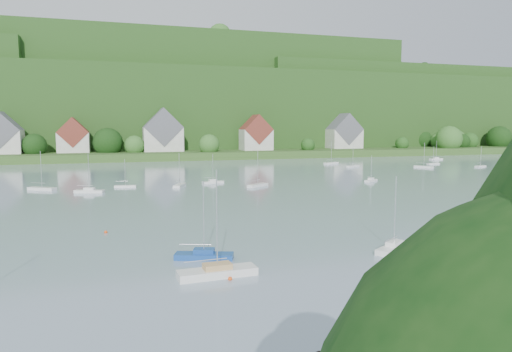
# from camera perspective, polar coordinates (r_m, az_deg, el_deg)

# --- Properties ---
(far_shore_strip) EXTENTS (600.00, 60.00, 3.00)m
(far_shore_strip) POSITION_cam_1_polar(r_m,az_deg,el_deg) (209.41, -13.03, 2.73)
(far_shore_strip) COLOR #325520
(far_shore_strip) RESTS_ON ground
(forested_ridge) EXTENTS (620.00, 181.22, 69.89)m
(forested_ridge) POSITION_cam_1_polar(r_m,az_deg,el_deg) (277.70, -14.02, 7.92)
(forested_ridge) COLOR #143A12
(forested_ridge) RESTS_ON ground
(village_building_0) EXTENTS (14.00, 10.40, 16.00)m
(village_building_0) POSITION_cam_1_polar(r_m,az_deg,el_deg) (199.91, -28.79, 4.27)
(village_building_0) COLOR #BCB7AC
(village_building_0) RESTS_ON far_shore_strip
(village_building_1) EXTENTS (12.00, 9.36, 14.00)m
(village_building_1) POSITION_cam_1_polar(r_m,az_deg,el_deg) (198.31, -21.56, 4.37)
(village_building_1) COLOR #BCB7AC
(village_building_1) RESTS_ON far_shore_strip
(village_building_2) EXTENTS (16.00, 11.44, 18.00)m
(village_building_2) POSITION_cam_1_polar(r_m,az_deg,el_deg) (197.54, -11.40, 5.12)
(village_building_2) COLOR #BCB7AC
(village_building_2) RESTS_ON far_shore_strip
(village_building_3) EXTENTS (13.00, 10.40, 15.50)m
(village_building_3) POSITION_cam_1_polar(r_m,az_deg,el_deg) (203.36, -0.01, 5.03)
(village_building_3) COLOR #BCB7AC
(village_building_3) RESTS_ON far_shore_strip
(village_building_4) EXTENTS (15.00, 10.40, 16.50)m
(village_building_4) POSITION_cam_1_polar(r_m,az_deg,el_deg) (224.17, 10.81, 5.06)
(village_building_4) COLOR #BCB7AC
(village_building_4) RESTS_ON far_shore_strip
(near_sailboat_1) EXTENTS (6.11, 3.51, 7.97)m
(near_sailboat_1) POSITION_cam_1_polar(r_m,az_deg,el_deg) (47.87, -6.42, -9.62)
(near_sailboat_1) COLOR #194594
(near_sailboat_1) RESTS_ON ground
(near_sailboat_2) EXTENTS (7.24, 2.42, 9.62)m
(near_sailboat_2) POSITION_cam_1_polar(r_m,az_deg,el_deg) (42.42, -4.79, -11.62)
(near_sailboat_2) COLOR white
(near_sailboat_2) RESTS_ON ground
(near_sailboat_3) EXTENTS (5.93, 4.76, 8.12)m
(near_sailboat_3) POSITION_cam_1_polar(r_m,az_deg,el_deg) (52.70, 16.63, -8.37)
(near_sailboat_3) COLOR white
(near_sailboat_3) RESTS_ON ground
(mooring_buoy_0) EXTENTS (0.39, 0.39, 0.39)m
(mooring_buoy_0) POSITION_cam_1_polar(r_m,az_deg,el_deg) (41.61, -3.20, -12.66)
(mooring_buoy_0) COLOR #F34F14
(mooring_buoy_0) RESTS_ON ground
(mooring_buoy_1) EXTENTS (0.49, 0.49, 0.49)m
(mooring_buoy_1) POSITION_cam_1_polar(r_m,az_deg,el_deg) (56.88, 16.93, -7.76)
(mooring_buoy_1) COLOR white
(mooring_buoy_1) RESTS_ON ground
(mooring_buoy_2) EXTENTS (0.46, 0.46, 0.46)m
(mooring_buoy_2) POSITION_cam_1_polar(r_m,az_deg,el_deg) (66.32, 28.15, -6.26)
(mooring_buoy_2) COLOR #F34F14
(mooring_buoy_2) RESTS_ON ground
(mooring_buoy_3) EXTENTS (0.42, 0.42, 0.42)m
(mooring_buoy_3) POSITION_cam_1_polar(r_m,az_deg,el_deg) (61.76, -18.02, -6.70)
(mooring_buoy_3) COLOR #F34F14
(mooring_buoy_3) RESTS_ON ground
(mooring_buoy_4) EXTENTS (0.39, 0.39, 0.39)m
(mooring_buoy_4) POSITION_cam_1_polar(r_m,az_deg,el_deg) (78.69, 26.55, -4.32)
(mooring_buoy_4) COLOR white
(mooring_buoy_4) RESTS_ON ground
(far_sailboat_cluster) EXTENTS (208.10, 68.27, 8.71)m
(far_sailboat_cluster) POSITION_cam_1_polar(r_m,az_deg,el_deg) (127.80, -7.14, 0.25)
(far_sailboat_cluster) COLOR white
(far_sailboat_cluster) RESTS_ON ground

